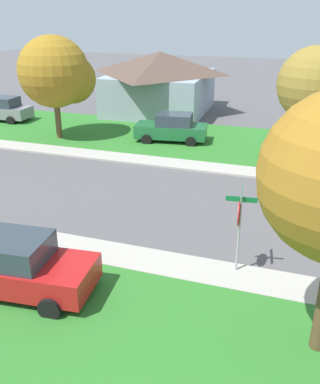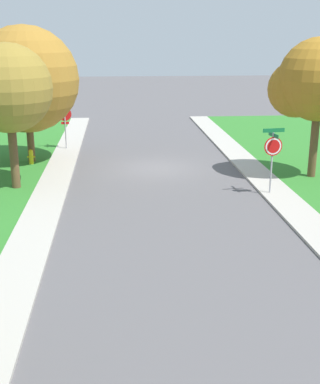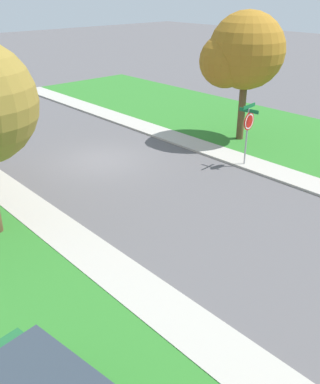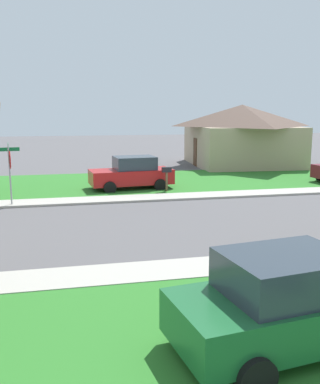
# 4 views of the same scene
# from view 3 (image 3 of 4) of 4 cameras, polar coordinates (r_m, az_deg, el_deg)

# --- Properties ---
(ground_plane) EXTENTS (120.00, 120.00, 0.00)m
(ground_plane) POSITION_cam_3_polar(r_m,az_deg,el_deg) (20.09, -7.73, 4.13)
(ground_plane) COLOR #565456
(sidewalk_east) EXTENTS (1.40, 56.00, 0.10)m
(sidewalk_east) POSITION_cam_3_polar(r_m,az_deg,el_deg) (9.87, 11.63, -22.15)
(sidewalk_east) COLOR #ADA89E
(sidewalk_east) RESTS_ON ground
(stop_sign_far_corner) EXTENTS (0.92, 0.92, 2.77)m
(stop_sign_far_corner) POSITION_cam_3_polar(r_m,az_deg,el_deg) (19.05, 11.54, 8.65)
(stop_sign_far_corner) COLOR #9E9EA3
(stop_sign_far_corner) RESTS_ON ground
(tree_across_left) EXTENTS (3.93, 3.65, 6.29)m
(tree_across_left) POSITION_cam_3_polar(r_m,az_deg,el_deg) (21.98, 10.66, 17.49)
(tree_across_left) COLOR brown
(tree_across_left) RESTS_ON ground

